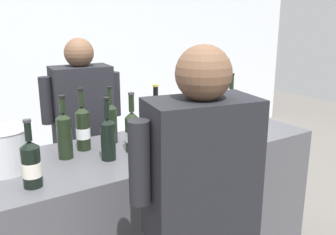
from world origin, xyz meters
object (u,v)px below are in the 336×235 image
object	(u,v)px
wine_bottle_8	(108,137)
person_server	(85,154)
potted_shrub	(176,138)
wine_bottle_4	(83,128)
wine_bottle_6	(231,106)
wine_bottle_2	(64,134)
ice_bucket	(3,150)
wine_bottle_1	(156,119)
wine_bottle_3	(111,121)
wine_bottle_7	(132,131)
wine_bottle_5	(217,116)
wine_bottle_0	(31,164)
wine_glass	(162,127)

from	to	relation	value
wine_bottle_8	person_server	world-z (taller)	person_server
potted_shrub	wine_bottle_4	bearing A→B (deg)	-145.24
wine_bottle_6	potted_shrub	xyz separation A→B (m)	(0.17, 0.91, -0.51)
wine_bottle_2	wine_bottle_4	world-z (taller)	wine_bottle_4
wine_bottle_8	ice_bucket	distance (m)	0.51
wine_bottle_1	wine_bottle_8	bearing A→B (deg)	-160.35
wine_bottle_3	wine_bottle_4	world-z (taller)	wine_bottle_4
wine_bottle_4	wine_bottle_2	bearing A→B (deg)	-150.64
wine_bottle_2	wine_bottle_7	size ratio (longest dim) A/B	1.02
wine_bottle_3	wine_bottle_6	distance (m)	0.87
person_server	wine_bottle_5	bearing A→B (deg)	-50.84
wine_bottle_3	potted_shrub	world-z (taller)	wine_bottle_3
wine_bottle_1	wine_bottle_5	world-z (taller)	wine_bottle_5
wine_bottle_2	wine_bottle_5	world-z (taller)	wine_bottle_5
wine_bottle_2	wine_bottle_3	world-z (taller)	same
potted_shrub	wine_bottle_2	bearing A→B (deg)	-145.73
wine_bottle_0	wine_bottle_6	distance (m)	1.43
wine_bottle_0	wine_bottle_8	xyz separation A→B (m)	(0.42, 0.11, 0.02)
wine_bottle_0	potted_shrub	bearing A→B (deg)	36.64
wine_bottle_2	potted_shrub	distance (m)	1.71
wine_bottle_8	wine_glass	size ratio (longest dim) A/B	1.66
wine_bottle_2	wine_glass	xyz separation A→B (m)	(0.49, -0.18, 0.00)
wine_bottle_0	wine_bottle_6	bearing A→B (deg)	10.64
wine_bottle_2	wine_bottle_8	size ratio (longest dim) A/B	1.01
wine_bottle_4	wine_bottle_8	xyz separation A→B (m)	(0.05, -0.22, -0.01)
wine_bottle_0	wine_glass	size ratio (longest dim) A/B	1.53
wine_bottle_1	person_server	xyz separation A→B (m)	(-0.25, 0.57, -0.36)
ice_bucket	person_server	bearing A→B (deg)	42.47
wine_bottle_3	person_server	size ratio (longest dim) A/B	0.21
wine_bottle_2	wine_bottle_5	distance (m)	0.92
wine_bottle_5	wine_bottle_6	world-z (taller)	same
wine_glass	wine_bottle_7	bearing A→B (deg)	151.98
wine_glass	ice_bucket	distance (m)	0.81
wine_bottle_6	potted_shrub	size ratio (longest dim) A/B	0.37
wine_bottle_3	wine_bottle_7	size ratio (longest dim) A/B	1.02
wine_bottle_5	potted_shrub	xyz separation A→B (m)	(0.44, 1.09, -0.52)
wine_bottle_4	wine_bottle_5	size ratio (longest dim) A/B	0.99
wine_bottle_1	wine_bottle_8	xyz separation A→B (m)	(-0.37, -0.13, -0.01)
wine_bottle_0	wine_bottle_2	world-z (taller)	wine_bottle_2
wine_glass	person_server	world-z (taller)	person_server
wine_bottle_5	potted_shrub	size ratio (longest dim) A/B	0.37
wine_bottle_3	wine_bottle_7	bearing A→B (deg)	-81.08
wine_bottle_1	wine_glass	bearing A→B (deg)	-110.92
wine_bottle_8	wine_glass	bearing A→B (deg)	-7.12
wine_bottle_6	wine_bottle_7	distance (m)	0.84
wine_bottle_0	ice_bucket	distance (m)	0.26
wine_glass	ice_bucket	world-z (taller)	ice_bucket
wine_bottle_0	wine_bottle_2	xyz separation A→B (m)	(0.24, 0.26, 0.03)
wine_bottle_1	wine_bottle_8	size ratio (longest dim) A/B	1.03
wine_bottle_0	wine_bottle_1	distance (m)	0.83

